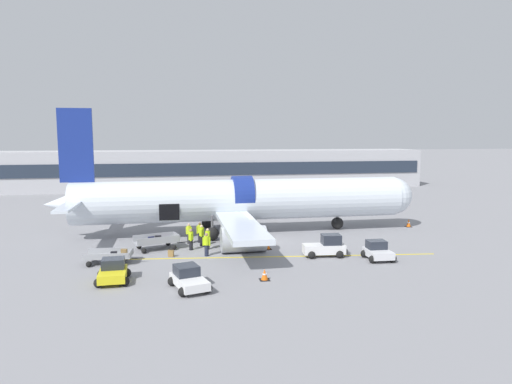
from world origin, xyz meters
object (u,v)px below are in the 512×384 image
ground_crew_helper (189,233)px  ground_crew_marshal (200,232)px  baggage_tug_spare (378,252)px  baggage_tug_lead (326,247)px  ground_crew_loader_a (207,244)px  ground_crew_supervisor (208,238)px  suitcase_on_tarmac_upright (171,253)px  baggage_tug_rear (113,272)px  ground_crew_loader_b (202,235)px  baggage_tug_mid (189,279)px  ground_crew_driver (191,239)px  airplane (237,201)px  baggage_cart_loading (158,242)px  baggage_cart_queued (111,257)px

ground_crew_helper → ground_crew_marshal: size_ratio=0.99×
baggage_tug_spare → ground_crew_marshal: size_ratio=1.42×
baggage_tug_lead → ground_crew_loader_a: bearing=168.9°
baggage_tug_lead → ground_crew_marshal: 10.84m
ground_crew_supervisor → suitcase_on_tarmac_upright: bearing=-148.0°
baggage_tug_lead → baggage_tug_rear: bearing=-167.5°
ground_crew_loader_b → baggage_tug_mid: bearing=-98.0°
suitcase_on_tarmac_upright → ground_crew_driver: bearing=49.4°
ground_crew_driver → ground_crew_supervisor: bearing=-1.0°
ground_crew_loader_a → ground_crew_loader_b: 3.25m
airplane → ground_crew_loader_a: (-3.43, -7.61, -2.08)m
baggage_cart_loading → ground_crew_helper: 2.88m
ground_crew_supervisor → ground_crew_helper: (-1.37, 2.17, 0.01)m
baggage_cart_loading → baggage_cart_queued: bearing=-132.7°
airplane → baggage_tug_lead: (5.28, -9.32, -2.30)m
ground_crew_supervisor → ground_crew_helper: ground_crew_helper is taller
baggage_tug_spare → baggage_cart_queued: baggage_tug_spare is taller
baggage_tug_mid → ground_crew_driver: 9.20m
baggage_cart_loading → baggage_tug_mid: bearing=-78.6°
baggage_tug_spare → baggage_cart_loading: 16.81m
ground_crew_driver → airplane: bearing=51.1°
baggage_tug_lead → baggage_tug_rear: size_ratio=1.20×
ground_crew_supervisor → ground_crew_marshal: size_ratio=0.98×
baggage_cart_loading → ground_crew_helper: (2.47, 1.44, 0.30)m
baggage_cart_queued → suitcase_on_tarmac_upright: baggage_cart_queued is taller
ground_crew_marshal → baggage_tug_spare: bearing=-32.0°
airplane → suitcase_on_tarmac_upright: bearing=-129.3°
airplane → ground_crew_driver: bearing=-128.9°
baggage_cart_loading → baggage_tug_lead: bearing=-19.9°
baggage_tug_rear → baggage_tug_spare: (18.22, 1.74, -0.02)m
baggage_tug_rear → ground_crew_driver: bearing=54.3°
airplane → baggage_tug_lead: bearing=-60.5°
baggage_cart_queued → ground_crew_marshal: 8.35m
baggage_tug_spare → ground_crew_loader_b: 13.87m
baggage_tug_rear → ground_crew_supervisor: bearing=47.8°
airplane → baggage_tug_rear: airplane is taller
baggage_tug_rear → baggage_cart_loading: baggage_tug_rear is taller
baggage_tug_mid → baggage_tug_spare: baggage_tug_spare is taller
ground_crew_driver → baggage_tug_lead: bearing=-21.0°
ground_crew_helper → ground_crew_driver: bearing=-88.2°
ground_crew_supervisor → ground_crew_loader_b: bearing=107.8°
airplane → ground_crew_helper: airplane is taller
baggage_tug_mid → ground_crew_marshal: ground_crew_marshal is taller
ground_crew_driver → ground_crew_helper: ground_crew_helper is taller
baggage_cart_loading → ground_crew_loader_a: size_ratio=2.49×
ground_crew_helper → suitcase_on_tarmac_upright: bearing=-110.6°
ground_crew_helper → ground_crew_loader_a: bearing=-74.9°
baggage_tug_mid → ground_crew_marshal: 11.66m
baggage_tug_rear → baggage_cart_queued: (-0.67, 4.29, -0.13)m
airplane → ground_crew_loader_b: bearing=-129.4°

